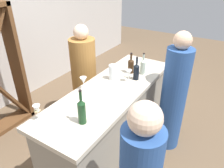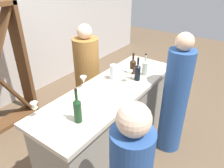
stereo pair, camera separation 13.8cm
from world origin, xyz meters
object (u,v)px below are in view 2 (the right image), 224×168
at_px(wine_bottle_second_left_near_black, 138,72).
at_px(wine_glass_near_center, 84,80).
at_px(wine_glass_near_left, 130,74).
at_px(person_center_guest, 175,100).
at_px(wine_bottle_second_right_clear_pale, 145,67).
at_px(wine_bottle_center_amber_brown, 133,66).
at_px(water_pitcher, 114,72).
at_px(person_right_guest, 87,79).
at_px(wine_bottle_leftmost_olive_green, 77,109).
at_px(wine_glass_near_right, 35,107).

xyz_separation_m(wine_bottle_second_left_near_black, wine_glass_near_center, (-0.53, 0.40, -0.00)).
relative_size(wine_glass_near_left, person_center_guest, 0.10).
bearing_deg(wine_bottle_second_left_near_black, wine_bottle_second_right_clear_pale, -1.52).
xyz_separation_m(wine_bottle_center_amber_brown, water_pitcher, (-0.28, 0.11, -0.01)).
distance_m(wine_bottle_second_left_near_black, person_center_guest, 0.58).
relative_size(wine_bottle_center_amber_brown, water_pitcher, 1.47).
xyz_separation_m(water_pitcher, person_right_guest, (0.17, 0.61, -0.35)).
height_order(wine_bottle_second_left_near_black, wine_bottle_second_right_clear_pale, wine_bottle_second_left_near_black).
xyz_separation_m(wine_bottle_leftmost_olive_green, wine_bottle_second_right_clear_pale, (1.19, -0.04, -0.02)).
distance_m(wine_bottle_second_left_near_black, water_pitcher, 0.29).
distance_m(wine_bottle_second_left_near_black, wine_bottle_center_amber_brown, 0.20).
bearing_deg(wine_glass_near_right, person_right_guest, 20.65).
xyz_separation_m(wine_bottle_leftmost_olive_green, wine_glass_near_right, (-0.18, 0.37, -0.02)).
xyz_separation_m(wine_bottle_second_left_near_black, wine_glass_near_right, (-1.19, 0.40, -0.00)).
distance_m(wine_glass_near_right, person_right_guest, 1.35).
height_order(wine_bottle_center_amber_brown, wine_bottle_second_right_clear_pale, wine_bottle_second_right_clear_pale).
height_order(wine_bottle_second_right_clear_pale, wine_glass_near_center, wine_bottle_second_right_clear_pale).
bearing_deg(wine_glass_near_right, wine_glass_near_left, -17.73).
height_order(wine_bottle_second_left_near_black, water_pitcher, wine_bottle_second_left_near_black).
distance_m(wine_bottle_second_right_clear_pale, wine_glass_near_center, 0.82).
xyz_separation_m(person_center_guest, person_right_guest, (-0.14, 1.31, -0.05)).
distance_m(wine_bottle_second_left_near_black, wine_glass_near_left, 0.11).
xyz_separation_m(wine_bottle_leftmost_olive_green, wine_bottle_second_left_near_black, (1.01, -0.03, -0.02)).
height_order(wine_bottle_second_left_near_black, wine_glass_near_center, wine_bottle_second_left_near_black).
bearing_deg(person_right_guest, wine_bottle_second_left_near_black, 9.48).
distance_m(wine_glass_near_left, wine_glass_near_right, 1.14).
relative_size(wine_bottle_center_amber_brown, wine_glass_near_right, 1.73).
height_order(wine_bottle_leftmost_olive_green, person_right_guest, person_right_guest).
height_order(wine_bottle_center_amber_brown, wine_glass_near_left, wine_bottle_center_amber_brown).
bearing_deg(wine_bottle_second_left_near_black, person_right_guest, 88.11).
bearing_deg(wine_bottle_leftmost_olive_green, wine_bottle_second_right_clear_pale, -1.80).
height_order(wine_bottle_second_left_near_black, wine_bottle_center_amber_brown, wine_bottle_second_left_near_black).
relative_size(wine_bottle_leftmost_olive_green, wine_bottle_center_amber_brown, 1.24).
distance_m(wine_bottle_leftmost_olive_green, wine_bottle_center_amber_brown, 1.15).
height_order(wine_bottle_leftmost_olive_green, wine_glass_near_center, wine_bottle_leftmost_olive_green).
bearing_deg(wine_glass_near_left, wine_bottle_second_right_clear_pale, -11.03).
bearing_deg(water_pitcher, wine_bottle_center_amber_brown, -21.11).
bearing_deg(wine_bottle_leftmost_olive_green, wine_glass_near_left, 1.12).
bearing_deg(person_center_guest, person_right_guest, 22.32).
height_order(wine_bottle_second_left_near_black, wine_glass_near_right, wine_bottle_second_left_near_black).
xyz_separation_m(wine_glass_near_left, wine_glass_near_right, (-1.09, 0.35, -0.00)).
relative_size(wine_bottle_leftmost_olive_green, water_pitcher, 1.82).
xyz_separation_m(wine_bottle_leftmost_olive_green, person_right_guest, (1.04, 0.82, -0.39)).
bearing_deg(wine_bottle_second_right_clear_pale, water_pitcher, 141.95).
xyz_separation_m(wine_bottle_second_right_clear_pale, wine_glass_near_left, (-0.28, 0.06, 0.00)).
bearing_deg(wine_glass_near_center, wine_bottle_second_right_clear_pale, -29.48).
bearing_deg(wine_bottle_center_amber_brown, water_pitcher, 158.89).
bearing_deg(wine_glass_near_left, wine_bottle_leftmost_olive_green, -178.88).
bearing_deg(wine_bottle_leftmost_olive_green, wine_bottle_center_amber_brown, 5.55).
relative_size(wine_bottle_second_right_clear_pale, wine_glass_near_right, 1.81).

